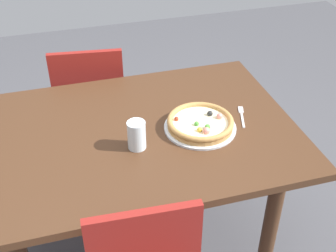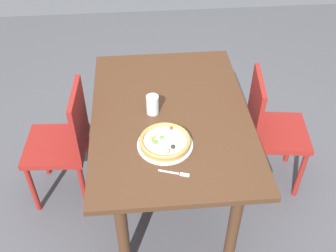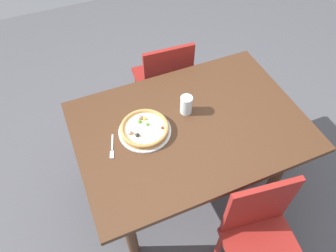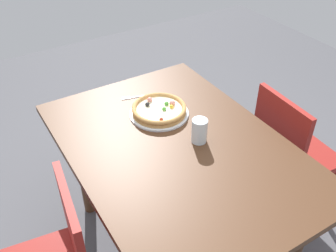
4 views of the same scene
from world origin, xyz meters
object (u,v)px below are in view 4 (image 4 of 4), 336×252
(fork, at_px, (134,97))
(drinking_glass, at_px, (199,131))
(chair_near, at_px, (289,153))
(plate, at_px, (159,113))
(dining_table, at_px, (177,163))
(pizza, at_px, (159,109))

(fork, relative_size, drinking_glass, 1.33)
(chair_near, distance_m, plate, 0.79)
(chair_near, height_order, fork, chair_near)
(dining_table, bearing_deg, drinking_glass, -99.47)
(chair_near, bearing_deg, plate, -117.54)
(dining_table, distance_m, plate, 0.30)
(chair_near, xyz_separation_m, plate, (0.38, 0.64, 0.28))
(pizza, relative_size, drinking_glass, 2.35)
(dining_table, distance_m, drinking_glass, 0.20)
(fork, distance_m, drinking_glass, 0.51)
(chair_near, bearing_deg, drinking_glass, -95.47)
(fork, bearing_deg, chair_near, 156.90)
(chair_near, bearing_deg, pizza, -117.60)
(dining_table, relative_size, chair_near, 1.54)
(dining_table, relative_size, fork, 8.49)
(plate, height_order, drinking_glass, drinking_glass)
(dining_table, height_order, drinking_glass, drinking_glass)
(plate, bearing_deg, fork, 11.04)
(dining_table, bearing_deg, pizza, -11.89)
(pizza, xyz_separation_m, fork, (0.21, 0.04, -0.03))
(pizza, bearing_deg, dining_table, 168.11)
(fork, bearing_deg, drinking_glass, 118.53)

